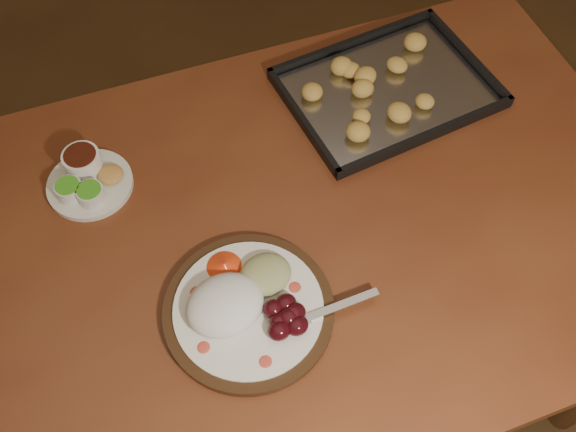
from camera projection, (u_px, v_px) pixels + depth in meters
ground at (244, 391)px, 1.76m from camera, size 4.00×4.00×0.00m
dining_table at (269, 260)px, 1.23m from camera, size 1.61×1.10×0.75m
dinner_plate at (246, 305)px, 1.06m from camera, size 0.35×0.29×0.07m
condiment_saucer at (87, 179)px, 1.19m from camera, size 0.16×0.16×0.05m
baking_tray at (387, 88)px, 1.32m from camera, size 0.41×0.31×0.04m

